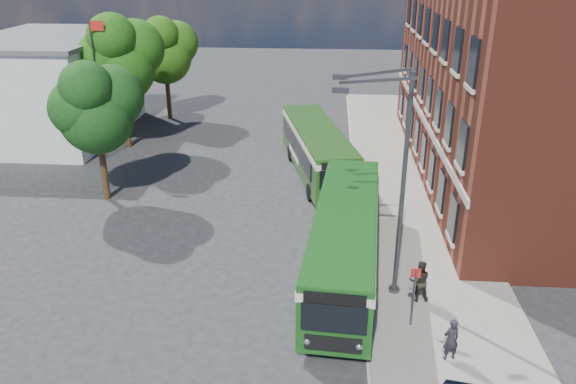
{
  "coord_description": "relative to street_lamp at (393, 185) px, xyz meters",
  "views": [
    {
      "loc": [
        2.43,
        -21.53,
        12.78
      ],
      "look_at": [
        0.51,
        3.02,
        2.2
      ],
      "focal_mm": 35.0,
      "sensor_mm": 36.0,
      "label": 1
    }
  ],
  "objects": [
    {
      "name": "white_building",
      "position": [
        -22.84,
        20.0,
        -1.13
      ],
      "size": [
        9.4,
        13.4,
        7.3
      ],
      "color": "silver",
      "rests_on": "ground"
    },
    {
      "name": "tree_right",
      "position": [
        -15.67,
        24.86,
        0.84
      ],
      "size": [
        4.91,
        4.67,
        8.29
      ],
      "color": "#332212",
      "rests_on": "ground"
    },
    {
      "name": "brick_office",
      "position": [
        9.16,
        14.0,
        2.18
      ],
      "size": [
        12.1,
        26.0,
        14.2
      ],
      "color": "maroon",
      "rests_on": "ground"
    },
    {
      "name": "pavement",
      "position": [
        2.16,
        10.0,
        -4.72
      ],
      "size": [
        6.0,
        48.0,
        0.15
      ],
      "primitive_type": "cube",
      "color": "gray",
      "rests_on": "ground"
    },
    {
      "name": "kerb_line",
      "position": [
        -0.89,
        10.0,
        -4.79
      ],
      "size": [
        0.12,
        48.0,
        0.01
      ],
      "primitive_type": "cube",
      "color": "beige",
      "rests_on": "ground"
    },
    {
      "name": "tree_mid",
      "position": [
        -16.58,
        17.41,
        1.5
      ],
      "size": [
        5.49,
        5.22,
        9.26
      ],
      "color": "#332212",
      "rests_on": "ground"
    },
    {
      "name": "bus_rear",
      "position": [
        -3.16,
        12.98,
        -2.96
      ],
      "size": [
        5.15,
        11.62,
        3.02
      ],
      "color": "#244E19",
      "rests_on": "ground"
    },
    {
      "name": "pedestrian_b",
      "position": [
        1.24,
        -0.54,
        -3.78
      ],
      "size": [
        0.87,
        0.69,
        1.71
      ],
      "primitive_type": "imported",
      "rotation": [
        0.0,
        0.0,
        3.2
      ],
      "color": "black",
      "rests_on": "pavement"
    },
    {
      "name": "bus_front",
      "position": [
        -1.64,
        1.46,
        -2.96
      ],
      "size": [
        3.48,
        12.34,
        3.02
      ],
      "color": "#184F18",
      "rests_on": "ground"
    },
    {
      "name": "flagpole",
      "position": [
        -17.29,
        15.0,
        0.15
      ],
      "size": [
        0.95,
        0.1,
        9.0
      ],
      "color": "#3A3C3F",
      "rests_on": "ground"
    },
    {
      "name": "street_lamp",
      "position": [
        0.0,
        0.0,
        0.0
      ],
      "size": [
        2.96,
        2.38,
        9.0
      ],
      "color": "#3A3C3F",
      "rests_on": "ground"
    },
    {
      "name": "tree_left",
      "position": [
        -14.73,
        8.42,
        0.52
      ],
      "size": [
        4.63,
        4.41,
        7.82
      ],
      "color": "#332212",
      "rests_on": "ground"
    },
    {
      "name": "bus_stop_sign",
      "position": [
        0.76,
        -2.2,
        -3.28
      ],
      "size": [
        0.35,
        0.08,
        2.52
      ],
      "color": "#3A3C3F",
      "rests_on": "ground"
    },
    {
      "name": "pedestrian_a",
      "position": [
        1.81,
        -4.0,
        -3.85
      ],
      "size": [
        0.66,
        0.54,
        1.57
      ],
      "primitive_type": "imported",
      "rotation": [
        0.0,
        0.0,
        3.46
      ],
      "color": "#231F28",
      "rests_on": "pavement"
    },
    {
      "name": "ground",
      "position": [
        -4.84,
        2.0,
        -4.79
      ],
      "size": [
        120.0,
        120.0,
        0.0
      ],
      "primitive_type": "plane",
      "color": "#28282A",
      "rests_on": "ground"
    }
  ]
}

